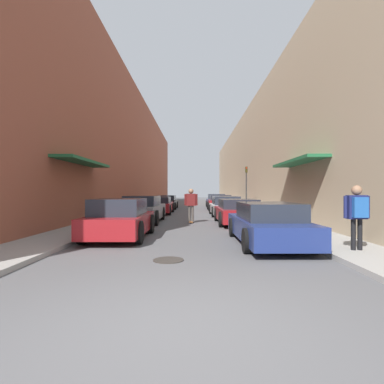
# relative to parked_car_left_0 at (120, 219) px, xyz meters

# --- Properties ---
(ground) EXTENTS (123.99, 123.99, 0.00)m
(ground) POSITION_rel_parked_car_left_0_xyz_m (2.32, 15.93, -0.64)
(ground) COLOR #515154
(curb_strip_left) EXTENTS (1.80, 56.36, 0.12)m
(curb_strip_left) POSITION_rel_parked_car_left_0_xyz_m (-1.96, 21.56, -0.58)
(curb_strip_left) COLOR gray
(curb_strip_left) RESTS_ON ground
(curb_strip_right) EXTENTS (1.80, 56.36, 0.12)m
(curb_strip_right) POSITION_rel_parked_car_left_0_xyz_m (6.61, 21.56, -0.58)
(curb_strip_right) COLOR gray
(curb_strip_right) RESTS_ON ground
(building_row_left) EXTENTS (4.90, 56.36, 11.40)m
(building_row_left) POSITION_rel_parked_car_left_0_xyz_m (-4.86, 21.56, 5.06)
(building_row_left) COLOR brown
(building_row_left) RESTS_ON ground
(building_row_right) EXTENTS (4.90, 56.36, 9.51)m
(building_row_right) POSITION_rel_parked_car_left_0_xyz_m (9.51, 21.56, 4.11)
(building_row_right) COLOR tan
(building_row_right) RESTS_ON ground
(parked_car_left_0) EXTENTS (1.89, 3.95, 1.34)m
(parked_car_left_0) POSITION_rel_parked_car_left_0_xyz_m (0.00, 0.00, 0.00)
(parked_car_left_0) COLOR maroon
(parked_car_left_0) RESTS_ON ground
(parked_car_left_1) EXTENTS (1.85, 4.73, 1.37)m
(parked_car_left_1) POSITION_rel_parked_car_left_0_xyz_m (-0.11, 5.22, 0.02)
(parked_car_left_1) COLOR gray
(parked_car_left_1) RESTS_ON ground
(parked_car_left_2) EXTENTS (1.93, 4.82, 1.21)m
(parked_car_left_2) POSITION_rel_parked_car_left_0_xyz_m (-0.05, 11.49, -0.04)
(parked_car_left_2) COLOR maroon
(parked_car_left_2) RESTS_ON ground
(parked_car_left_3) EXTENTS (1.97, 4.56, 1.25)m
(parked_car_left_3) POSITION_rel_parked_car_left_0_xyz_m (-0.09, 17.73, -0.03)
(parked_car_left_3) COLOR #232326
(parked_car_left_3) RESTS_ON ground
(parked_car_right_0) EXTENTS (1.89, 4.67, 1.24)m
(parked_car_right_0) POSITION_rel_parked_car_left_0_xyz_m (4.69, -1.06, -0.04)
(parked_car_right_0) COLOR navy
(parked_car_right_0) RESTS_ON ground
(parked_car_right_1) EXTENTS (2.03, 4.56, 1.21)m
(parked_car_right_1) POSITION_rel_parked_car_left_0_xyz_m (4.60, 4.57, -0.04)
(parked_car_right_1) COLOR maroon
(parked_car_right_1) RESTS_ON ground
(parked_car_right_2) EXTENTS (1.98, 4.67, 1.28)m
(parked_car_right_2) POSITION_rel_parked_car_left_0_xyz_m (4.56, 9.77, -0.03)
(parked_car_right_2) COLOR silver
(parked_car_right_2) RESTS_ON ground
(parked_car_right_3) EXTENTS (2.05, 3.99, 1.30)m
(parked_car_right_3) POSITION_rel_parked_car_left_0_xyz_m (4.66, 15.28, -0.00)
(parked_car_right_3) COLOR maroon
(parked_car_right_3) RESTS_ON ground
(parked_car_right_4) EXTENTS (1.97, 3.93, 1.35)m
(parked_car_right_4) POSITION_rel_parked_car_left_0_xyz_m (4.70, 20.30, 0.01)
(parked_car_right_4) COLOR navy
(parked_car_right_4) RESTS_ON ground
(skateboarder) EXTENTS (0.66, 0.78, 1.73)m
(skateboarder) POSITION_rel_parked_car_left_0_xyz_m (2.33, 5.02, 0.42)
(skateboarder) COLOR brown
(skateboarder) RESTS_ON ground
(manhole_cover) EXTENTS (0.70, 0.70, 0.02)m
(manhole_cover) POSITION_rel_parked_car_left_0_xyz_m (1.91, -3.24, -0.64)
(manhole_cover) COLOR #332D28
(manhole_cover) RESTS_ON ground
(traffic_light) EXTENTS (0.16, 0.22, 3.36)m
(traffic_light) POSITION_rel_parked_car_left_0_xyz_m (6.43, 12.57, 1.56)
(traffic_light) COLOR #2D2D2D
(traffic_light) RESTS_ON curb_strip_right
(pedestrian) EXTENTS (0.64, 0.35, 1.61)m
(pedestrian) POSITION_rel_parked_car_left_0_xyz_m (6.54, -2.62, 0.48)
(pedestrian) COLOR black
(pedestrian) RESTS_ON curb_strip_right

